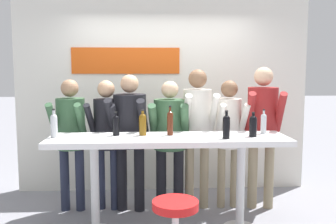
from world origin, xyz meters
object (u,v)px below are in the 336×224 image
object	(u,v)px
person_center_left	(130,128)
wine_bottle_3	(54,124)
person_center_right	(197,123)
wine_bottle_1	(253,125)
wine_bottle_2	(264,122)
wine_bottle_4	(143,123)
person_right	(229,129)
wine_bottle_0	(116,124)
wine_bottle_5	(170,122)
person_far_right	(262,122)
wine_bottle_6	(226,126)
person_left	(107,130)
person_center	(170,132)
tasting_table	(168,150)
person_far_left	(71,130)

from	to	relation	value
person_center_left	wine_bottle_3	xyz separation A→B (m)	(-0.75, -0.59, 0.14)
person_center_right	wine_bottle_1	world-z (taller)	person_center_right
wine_bottle_2	wine_bottle_4	xyz separation A→B (m)	(-1.33, -0.04, 0.01)
person_right	person_center_right	bearing A→B (deg)	179.64
person_center_left	wine_bottle_0	world-z (taller)	person_center_left
wine_bottle_2	wine_bottle_5	size ratio (longest dim) A/B	0.84
wine_bottle_0	person_far_right	bearing A→B (deg)	15.76
wine_bottle_4	person_far_right	bearing A→B (deg)	18.94
wine_bottle_5	person_center_left	bearing A→B (deg)	131.31
person_far_right	wine_bottle_6	size ratio (longest dim) A/B	6.06
wine_bottle_2	wine_bottle_6	distance (m)	0.55
wine_bottle_5	wine_bottle_6	size ratio (longest dim) A/B	1.10
person_left	wine_bottle_1	size ratio (longest dim) A/B	6.14
person_center	wine_bottle_2	bearing A→B (deg)	-17.82
person_left	person_center	size ratio (longest dim) A/B	1.00
person_right	wine_bottle_3	bearing A→B (deg)	-164.42
person_far_right	wine_bottle_5	size ratio (longest dim) A/B	5.50
person_center_left	wine_bottle_0	xyz separation A→B (m)	(-0.12, -0.50, 0.12)
wine_bottle_2	person_right	bearing A→B (deg)	117.94
person_center_left	wine_bottle_6	xyz separation A→B (m)	(1.01, -0.74, 0.14)
person_left	person_far_right	distance (m)	1.91
person_center_right	wine_bottle_4	distance (m)	0.86
person_center_right	wine_bottle_6	world-z (taller)	person_center_right
person_center	wine_bottle_4	size ratio (longest dim) A/B	5.74
wine_bottle_0	person_center	bearing A→B (deg)	39.94
person_far_right	wine_bottle_6	distance (m)	0.96
tasting_table	person_left	size ratio (longest dim) A/B	1.57
person_far_left	person_left	xyz separation A→B (m)	(0.43, 0.02, -0.00)
wine_bottle_0	wine_bottle_2	world-z (taller)	wine_bottle_2
person_far_left	wine_bottle_5	xyz separation A→B (m)	(1.17, -0.56, 0.17)
person_center_left	person_far_right	bearing A→B (deg)	8.96
wine_bottle_6	person_far_left	bearing A→B (deg)	155.55
tasting_table	wine_bottle_6	distance (m)	0.66
person_left	wine_bottle_0	bearing A→B (deg)	-63.51
wine_bottle_0	person_left	bearing A→B (deg)	106.40
wine_bottle_1	wine_bottle_4	distance (m)	1.17
wine_bottle_4	wine_bottle_5	world-z (taller)	wine_bottle_5
wine_bottle_4	wine_bottle_2	bearing A→B (deg)	1.77
person_left	person_center_left	bearing A→B (deg)	-1.56
person_right	wine_bottle_1	world-z (taller)	person_right
wine_bottle_2	wine_bottle_3	xyz separation A→B (m)	(-2.24, -0.12, 0.01)
person_far_left	wine_bottle_3	bearing A→B (deg)	-89.54
person_center_left	wine_bottle_3	bearing A→B (deg)	-132.95
tasting_table	wine_bottle_4	distance (m)	0.40
person_far_left	wine_bottle_6	distance (m)	1.90
wine_bottle_1	person_far_left	bearing A→B (deg)	161.24
person_left	wine_bottle_4	world-z (taller)	person_left
wine_bottle_1	person_center	bearing A→B (deg)	141.67
person_left	tasting_table	bearing A→B (deg)	-32.69
wine_bottle_5	wine_bottle_4	bearing A→B (deg)	177.47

